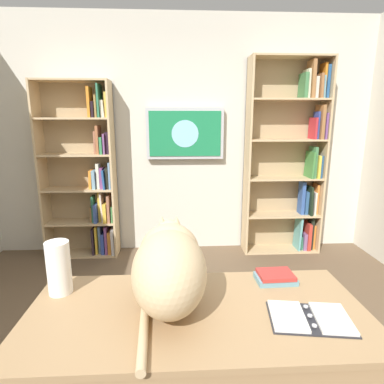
{
  "coord_description": "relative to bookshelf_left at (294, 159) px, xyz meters",
  "views": [
    {
      "loc": [
        0.09,
        1.55,
        1.57
      ],
      "look_at": [
        -0.05,
        -1.12,
        0.95
      ],
      "focal_mm": 29.81,
      "sensor_mm": 36.0,
      "label": 1
    }
  ],
  "objects": [
    {
      "name": "wall_back",
      "position": [
        1.29,
        -0.17,
        0.24
      ],
      "size": [
        4.52,
        0.06,
        2.7
      ],
      "primitive_type": "cube",
      "color": "beige",
      "rests_on": "ground"
    },
    {
      "name": "desk_book_stack",
      "position": [
        0.87,
        2.14,
        -0.34
      ],
      "size": [
        0.2,
        0.14,
        0.05
      ],
      "color": "#6699A8",
      "rests_on": "desk"
    },
    {
      "name": "paper_towel_roll",
      "position": [
        1.93,
        2.19,
        -0.23
      ],
      "size": [
        0.11,
        0.11,
        0.26
      ],
      "primitive_type": "cylinder",
      "color": "white",
      "rests_on": "desk"
    },
    {
      "name": "cat",
      "position": [
        1.41,
        2.31,
        -0.18
      ],
      "size": [
        0.32,
        0.66,
        0.36
      ],
      "color": "#D1B284",
      "rests_on": "desk"
    },
    {
      "name": "desk",
      "position": [
        1.29,
        2.4,
        -0.47
      ],
      "size": [
        1.49,
        0.68,
        0.75
      ],
      "color": "#A37F56",
      "rests_on": "ground"
    },
    {
      "name": "bookshelf_right",
      "position": [
        2.36,
        0.0,
        -0.19
      ],
      "size": [
        0.81,
        0.28,
        1.97
      ],
      "color": "tan",
      "rests_on": "ground"
    },
    {
      "name": "wall_mounted_tv",
      "position": [
        1.26,
        -0.08,
        0.29
      ],
      "size": [
        0.88,
        0.07,
        0.58
      ],
      "color": "#B7B7BC"
    },
    {
      "name": "open_binder",
      "position": [
        0.82,
        2.47,
        -0.35
      ],
      "size": [
        0.36,
        0.27,
        0.02
      ],
      "color": "#26262B",
      "rests_on": "desk"
    },
    {
      "name": "bookshelf_left",
      "position": [
        0.0,
        0.0,
        0.0
      ],
      "size": [
        0.89,
        0.28,
        2.23
      ],
      "color": "tan",
      "rests_on": "ground"
    }
  ]
}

